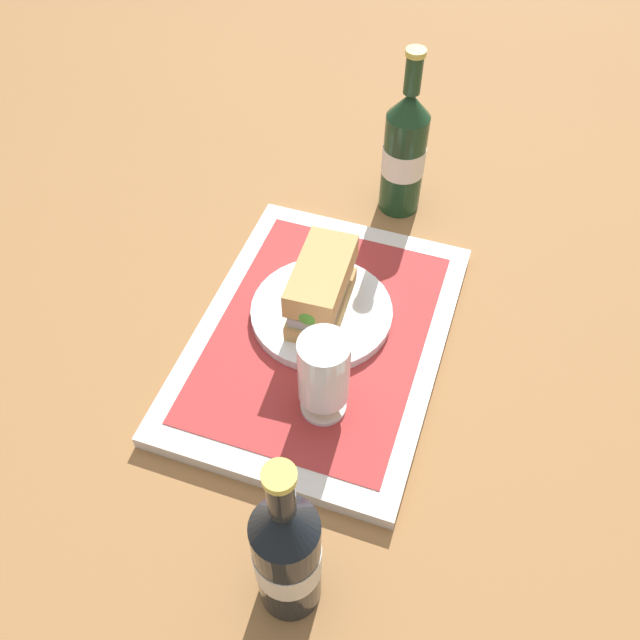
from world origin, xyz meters
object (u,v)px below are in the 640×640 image
at_px(plate, 321,312).
at_px(beer_bottle, 287,553).
at_px(beer_glass, 324,375).
at_px(sandwich, 321,289).
at_px(second_bottle, 404,152).

distance_m(plate, beer_bottle, 0.36).
height_order(beer_glass, beer_bottle, beer_bottle).
xyz_separation_m(sandwich, second_bottle, (-0.28, 0.04, 0.03)).
relative_size(sandwich, beer_glass, 1.08).
xyz_separation_m(beer_bottle, second_bottle, (-0.62, -0.05, 0.00)).
distance_m(plate, second_bottle, 0.29).
relative_size(plate, beer_glass, 1.52).
distance_m(sandwich, beer_glass, 0.14).
relative_size(sandwich, second_bottle, 0.51).
height_order(sandwich, beer_glass, beer_glass).
height_order(plate, sandwich, sandwich).
height_order(plate, beer_bottle, beer_bottle).
distance_m(sandwich, second_bottle, 0.28).
distance_m(sandwich, beer_bottle, 0.35).
bearing_deg(sandwich, second_bottle, 169.67).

